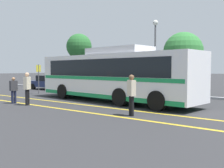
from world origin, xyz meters
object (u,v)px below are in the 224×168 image
transit_bus (112,75)px  tree_1 (183,52)px  tree_0 (79,47)px  parked_car_0 (49,82)px  pedestrian_0 (27,86)px  pedestrian_1 (131,92)px  bus_stop_sign (39,75)px  pedestrian_2 (14,89)px  parked_car_1 (91,85)px  street_lamp (155,44)px

transit_bus → tree_1: (1.16, 8.25, 1.80)m
tree_0 → parked_car_0: bearing=-86.1°
pedestrian_0 → pedestrian_1: bearing=73.3°
transit_bus → pedestrian_0: (-2.74, -4.29, -0.62)m
parked_car_0 → bus_stop_sign: (3.20, -3.53, 0.82)m
parked_car_0 → pedestrian_2: bearing=40.5°
transit_bus → tree_0: size_ratio=1.99×
parked_car_0 → bus_stop_sign: 4.83m
pedestrian_1 → tree_1: tree_1 is taller
parked_car_0 → pedestrian_1: bearing=63.8°
parked_car_0 → bus_stop_sign: size_ratio=1.81×
parked_car_1 → pedestrian_2: (1.31, -8.18, 0.20)m
transit_bus → tree_0: (-11.28, 8.30, 2.90)m
parked_car_0 → tree_0: 6.03m
pedestrian_2 → tree_0: size_ratio=0.26×
parked_car_1 → tree_0: tree_0 is taller
pedestrian_0 → tree_1: tree_1 is taller
pedestrian_1 → tree_0: bearing=170.7°
pedestrian_1 → tree_0: tree_0 is taller
parked_car_0 → tree_1: tree_1 is taller
pedestrian_1 → parked_car_0: bearing=-177.2°
pedestrian_0 → parked_car_0: bearing=-158.0°
transit_bus → street_lamp: (-0.25, 5.96, 2.35)m
street_lamp → tree_0: 11.30m
transit_bus → parked_car_0: size_ratio=2.74×
parked_car_0 → pedestrian_1: (14.75, -7.17, 0.32)m
pedestrian_2 → tree_0: (-7.23, 12.64, 3.71)m
street_lamp → tree_0: (-11.04, 2.35, 0.56)m
parked_car_0 → transit_bus: bearing=71.1°
parked_car_0 → tree_0: bearing=-176.4°
parked_car_1 → pedestrian_2: pedestrian_2 is taller
transit_bus → tree_1: size_ratio=2.33×
street_lamp → bus_stop_sign: bearing=-142.4°
parked_car_0 → pedestrian_0: bearing=45.6°
pedestrian_1 → tree_0: size_ratio=0.30×
bus_stop_sign → tree_1: tree_1 is taller
pedestrian_2 → bus_stop_sign: bus_stop_sign is taller
parked_car_0 → pedestrian_1: pedestrian_1 is taller
parked_car_0 → tree_0: size_ratio=0.73×
pedestrian_0 → street_lamp: (2.49, 10.25, 2.97)m
tree_0 → tree_1: tree_0 is taller
bus_stop_sign → transit_bus: bearing=-85.5°
pedestrian_0 → tree_1: size_ratio=0.36×
parked_car_1 → bus_stop_sign: bearing=-34.2°
parked_car_1 → pedestrian_1: bearing=50.4°
pedestrian_0 → bus_stop_sign: (-5.03, 4.47, 0.46)m
transit_bus → tree_1: 8.52m
street_lamp → tree_1: 2.75m
parked_car_1 → street_lamp: street_lamp is taller
bus_stop_sign → street_lamp: size_ratio=0.41×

